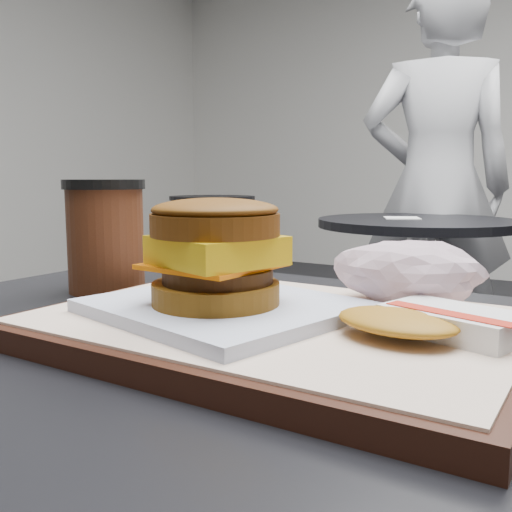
% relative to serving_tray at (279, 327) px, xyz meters
% --- Properties ---
extents(serving_tray, '(0.38, 0.28, 0.02)m').
position_rel_serving_tray_xyz_m(serving_tray, '(0.00, 0.00, 0.00)').
color(serving_tray, black).
rests_on(serving_tray, customer_table).
extents(breakfast_sandwich, '(0.22, 0.21, 0.09)m').
position_rel_serving_tray_xyz_m(breakfast_sandwich, '(-0.04, -0.03, 0.05)').
color(breakfast_sandwich, white).
rests_on(breakfast_sandwich, serving_tray).
extents(hash_brown, '(0.13, 0.11, 0.02)m').
position_rel_serving_tray_xyz_m(hash_brown, '(0.12, 0.00, 0.02)').
color(hash_brown, white).
rests_on(hash_brown, serving_tray).
extents(crumpled_wrapper, '(0.13, 0.10, 0.06)m').
position_rel_serving_tray_xyz_m(crumpled_wrapper, '(0.07, 0.09, 0.04)').
color(crumpled_wrapper, silver).
rests_on(crumpled_wrapper, serving_tray).
extents(coffee_cup, '(0.09, 0.09, 0.13)m').
position_rel_serving_tray_xyz_m(coffee_cup, '(-0.26, 0.07, 0.06)').
color(coffee_cup, '#452010').
rests_on(coffee_cup, customer_table).
extents(neighbor_table, '(0.70, 0.70, 0.75)m').
position_rel_serving_tray_xyz_m(neighbor_table, '(-0.37, 1.62, -0.23)').
color(neighbor_table, black).
rests_on(neighbor_table, ground).
extents(napkin, '(0.16, 0.16, 0.00)m').
position_rel_serving_tray_xyz_m(napkin, '(-0.42, 1.62, -0.03)').
color(napkin, white).
rests_on(napkin, neighbor_table).
extents(patron, '(0.73, 0.61, 1.71)m').
position_rel_serving_tray_xyz_m(patron, '(-0.42, 2.08, 0.08)').
color(patron, silver).
rests_on(patron, ground).
extents(bg_table_mid, '(0.66, 0.66, 0.75)m').
position_rel_serving_tray_xyz_m(bg_table_mid, '(-2.42, 3.17, -0.22)').
color(bg_table_mid, black).
rests_on(bg_table_mid, ground).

